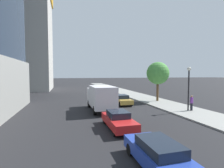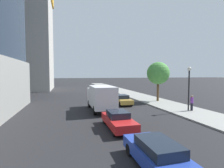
# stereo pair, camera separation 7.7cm
# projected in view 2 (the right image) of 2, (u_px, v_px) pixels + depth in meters

# --- Properties ---
(sidewalk) EXTENTS (5.02, 120.00, 0.15)m
(sidewalk) POSITION_uv_depth(u_px,v_px,m) (171.00, 106.00, 23.58)
(sidewalk) COLOR gray
(sidewalk) RESTS_ON ground
(construction_building) EXTENTS (25.71, 16.71, 38.87)m
(construction_building) POSITION_uv_depth(u_px,v_px,m) (28.00, 33.00, 47.55)
(construction_building) COLOR #B2AFA8
(construction_building) RESTS_ON ground
(street_lamp) EXTENTS (0.44, 0.44, 5.16)m
(street_lamp) POSITION_uv_depth(u_px,v_px,m) (189.00, 82.00, 20.02)
(street_lamp) COLOR black
(street_lamp) RESTS_ON sidewalk
(street_tree) EXTENTS (3.59, 3.59, 6.27)m
(street_tree) POSITION_uv_depth(u_px,v_px,m) (158.00, 73.00, 27.35)
(street_tree) COLOR brown
(street_tree) RESTS_ON sidewalk
(car_blue) EXTENTS (1.78, 4.70, 1.38)m
(car_blue) POSITION_uv_depth(u_px,v_px,m) (158.00, 155.00, 7.96)
(car_blue) COLOR #233D9E
(car_blue) RESTS_ON ground
(car_red) EXTENTS (1.84, 4.68, 1.43)m
(car_red) POSITION_uv_depth(u_px,v_px,m) (118.00, 120.00, 13.97)
(car_red) COLOR red
(car_red) RESTS_ON ground
(car_gold) EXTENTS (1.83, 4.39, 1.44)m
(car_gold) POSITION_uv_depth(u_px,v_px,m) (122.00, 100.00, 25.02)
(car_gold) COLOR #AD8938
(car_gold) RESTS_ON ground
(box_truck) EXTENTS (2.49, 6.67, 3.06)m
(box_truck) POSITION_uv_depth(u_px,v_px,m) (101.00, 97.00, 20.76)
(box_truck) COLOR silver
(box_truck) RESTS_ON ground
(pedestrian_purple_shirt) EXTENTS (0.34, 0.34, 1.80)m
(pedestrian_purple_shirt) POSITION_uv_depth(u_px,v_px,m) (192.00, 103.00, 20.19)
(pedestrian_purple_shirt) COLOR black
(pedestrian_purple_shirt) RESTS_ON sidewalk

